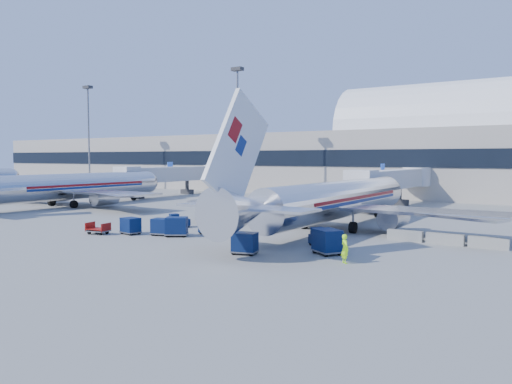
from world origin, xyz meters
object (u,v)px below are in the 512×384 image
Objects in this scene: jetbridge_near at (395,180)px; cart_solo_near at (245,243)px; tug_right at (321,238)px; cart_solo_far at (327,241)px; airliner_mid at (68,186)px; barrier_far at (489,243)px; barrier_near at (405,236)px; cart_open_red at (98,230)px; mast_far_west at (88,122)px; barrier_mid at (445,239)px; cart_train_b at (162,226)px; airliner_main at (333,200)px; tug_lead at (210,227)px; ramp_worker at (345,249)px; mast_west at (237,113)px; cart_train_c at (131,225)px; jetbridge_mid at (179,174)px; cart_train_a at (177,226)px; tug_left at (178,221)px.

jetbridge_near is 41.51m from cart_solo_near.
cart_solo_far reaches higher than tug_right.
barrier_far is (56.60, -2.51, -2.48)m from airliner_mid.
cart_open_red is (-24.99, -12.22, -0.07)m from barrier_near.
mast_far_west reaches higher than jetbridge_near.
cart_solo_far is (47.03, -11.64, -1.94)m from airliner_mid.
barrier_mid is 16.91m from cart_solo_near.
airliner_mid is 32.79m from cart_train_b.
airliner_main is 15.02m from barrier_far.
cart_train_b reaches higher than tug_right.
airliner_main is 15.17m from cart_solo_near.
barrier_far is at bearing 15.38° from tug_lead.
barrier_far is at bearing -84.44° from ramp_worker.
cart_solo_near is 1.07× the size of ramp_worker.
cart_train_b is at bearing -63.77° from mast_west.
barrier_mid is at bearing -64.56° from jetbridge_near.
mast_west is at bearing 121.84° from tug_lead.
mast_west reaches higher than cart_solo_near.
tug_right is at bearing 5.02° from cart_open_red.
barrier_mid is 1.37× the size of cart_open_red.
mast_west is 56.01m from ramp_worker.
barrier_mid is at bearing -34.14° from mast_west.
cart_train_b is at bearing 149.71° from cart_solo_near.
barrier_near is at bearing 103.87° from cart_solo_far.
cart_solo_far is (1.80, -2.65, 0.31)m from tug_right.
cart_train_c is (-6.08, -4.14, 0.20)m from tug_lead.
jetbridge_mid is 12.91× the size of cart_solo_near.
tug_right is at bearing 156.04° from cart_solo_far.
airliner_main is at bearing 138.63° from tug_right.
mast_far_west is 69.08m from cart_train_c.
airliner_mid is at bearing 177.31° from barrier_mid.
tug_lead is 0.96× the size of cart_open_red.
jetbridge_near reaches higher than tug_lead.
mast_far_west reaches higher than barrier_mid.
barrier_far is at bearing -12.63° from cart_train_a.
barrier_mid is at bearing -27.35° from jetbridge_mid.
cart_solo_near is at bearing -30.15° from cart_train_b.
jetbridge_near reaches higher than cart_open_red.
airliner_mid is 12.42× the size of barrier_far.
ramp_worker reaches higher than tug_right.
cart_solo_far is (7.43, -37.94, -2.94)m from jetbridge_near.
barrier_far is 33.87m from cart_open_red.
mast_far_west is 9.27× the size of tug_left.
mast_west is (40.00, 0.00, 0.00)m from mast_far_west.
airliner_main is 41.12m from mast_west.
mast_west reaches higher than tug_left.
cart_solo_near is at bearing -86.74° from jetbridge_near.
cart_train_c is (-22.43, -10.59, 0.38)m from barrier_near.
tug_lead is at bearing -73.25° from tug_left.
mast_west is at bearing -3.21° from jetbridge_mid.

